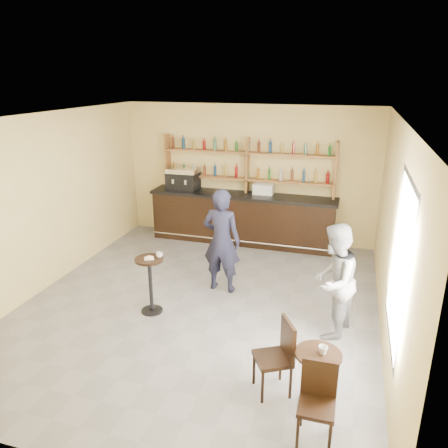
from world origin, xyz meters
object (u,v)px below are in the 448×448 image
(espresso_machine, at_px, (183,179))
(man_main, at_px, (222,241))
(patron_second, at_px, (334,281))
(pedestal_table, at_px, (151,285))
(chair_south, at_px, (317,406))
(cafe_table, at_px, (316,378))
(chair_west, at_px, (273,358))
(bar_counter, at_px, (242,218))
(pastry_case, at_px, (264,190))

(espresso_machine, height_order, man_main, man_main)
(espresso_machine, height_order, patron_second, patron_second)
(pedestal_table, bearing_deg, patron_second, 3.71)
(pedestal_table, bearing_deg, chair_south, -34.65)
(man_main, relative_size, chair_south, 2.13)
(espresso_machine, bearing_deg, chair_south, -52.71)
(cafe_table, relative_size, chair_west, 0.72)
(bar_counter, relative_size, cafe_table, 6.19)
(pastry_case, height_order, chair_west, pastry_case)
(pastry_case, distance_m, chair_south, 5.96)
(espresso_machine, bearing_deg, pastry_case, 3.67)
(bar_counter, distance_m, chair_south, 6.06)
(bar_counter, bearing_deg, man_main, -84.37)
(bar_counter, distance_m, man_main, 2.52)
(pastry_case, xyz_separation_m, man_main, (-0.25, -2.48, -0.36))
(bar_counter, distance_m, chair_west, 5.24)
(espresso_machine, distance_m, man_main, 3.06)
(espresso_machine, distance_m, chair_west, 5.96)
(bar_counter, relative_size, pastry_case, 9.36)
(bar_counter, xyz_separation_m, chair_west, (1.66, -4.97, -0.10))
(chair_south, height_order, patron_second, patron_second)
(bar_counter, height_order, espresso_machine, espresso_machine)
(man_main, bearing_deg, pedestal_table, 54.68)
(pastry_case, distance_m, chair_west, 5.17)
(pastry_case, xyz_separation_m, pedestal_table, (-1.15, -3.60, -0.84))
(patron_second, bearing_deg, pedestal_table, -70.58)
(man_main, distance_m, cafe_table, 3.27)
(pedestal_table, height_order, man_main, man_main)
(cafe_table, height_order, chair_south, chair_south)
(pastry_case, bearing_deg, bar_counter, 172.65)
(bar_counter, distance_m, pastry_case, 0.89)
(man_main, relative_size, cafe_table, 2.74)
(cafe_table, bearing_deg, man_main, 127.76)
(pedestal_table, height_order, chair_south, pedestal_table)
(bar_counter, relative_size, chair_west, 4.46)
(bar_counter, distance_m, espresso_machine, 1.70)
(espresso_machine, height_order, pedestal_table, espresso_machine)
(pedestal_table, relative_size, patron_second, 0.55)
(espresso_machine, bearing_deg, cafe_table, -50.04)
(patron_second, bearing_deg, bar_counter, -130.54)
(espresso_machine, bearing_deg, bar_counter, 3.67)
(pastry_case, bearing_deg, chair_south, -79.92)
(pedestal_table, relative_size, chair_south, 1.07)
(pastry_case, relative_size, chair_west, 0.48)
(man_main, bearing_deg, bar_counter, -81.02)
(chair_west, distance_m, patron_second, 1.72)
(chair_west, bearing_deg, espresso_machine, -177.05)
(bar_counter, xyz_separation_m, cafe_table, (2.21, -5.02, -0.24))
(chair_west, height_order, patron_second, patron_second)
(bar_counter, relative_size, espresso_machine, 5.98)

